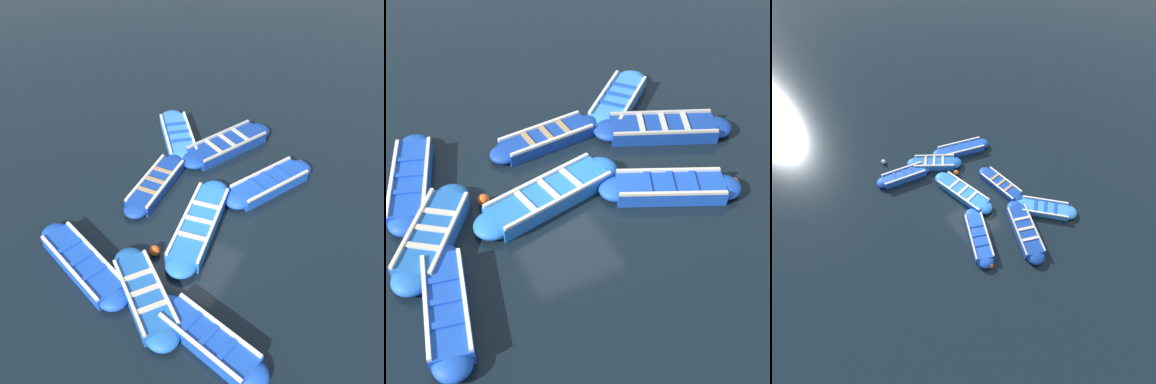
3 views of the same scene
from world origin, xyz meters
TOP-DOWN VIEW (x-y plane):
  - ground_plane at (0.00, 0.00)m, footprint 120.00×120.00m
  - boat_tucked at (0.69, -3.27)m, footprint 2.29×3.83m
  - boat_centre at (1.50, 3.36)m, footprint 3.71×1.82m
  - boat_far_corner at (-1.41, -2.16)m, footprint 2.15×3.46m
  - boat_broadside at (-0.49, 3.33)m, footprint 3.15×2.54m
  - boat_end_of_row at (-0.42, 0.55)m, footprint 1.72×4.06m
  - boat_alongside at (2.49, -2.89)m, footprint 2.93×3.08m
  - boat_mid_row at (-2.43, 3.55)m, footprint 3.30×1.32m
  - boat_outer_right at (1.65, -0.26)m, footprint 1.07×3.30m
  - buoy_orange_near at (-1.87, -3.68)m, footprint 0.26×0.26m
  - buoy_white_drifting at (0.15, 1.98)m, footprint 0.30×0.30m

SIDE VIEW (x-z plane):
  - ground_plane at x=0.00m, z-range 0.00..0.00m
  - buoy_orange_near at x=-1.87m, z-range 0.00..0.26m
  - buoy_white_drifting at x=0.15m, z-range 0.00..0.30m
  - boat_alongside at x=2.49m, z-range -0.03..0.34m
  - boat_outer_right at x=1.65m, z-range -0.03..0.37m
  - boat_far_corner at x=-1.41m, z-range -0.03..0.39m
  - boat_tucked at x=0.69m, z-range -0.03..0.40m
  - boat_end_of_row at x=-0.42m, z-range -0.03..0.40m
  - boat_centre at x=1.50m, z-range -0.03..0.41m
  - boat_mid_row at x=-2.43m, z-range -0.03..0.43m
  - boat_broadside at x=-0.49m, z-range -0.03..0.43m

